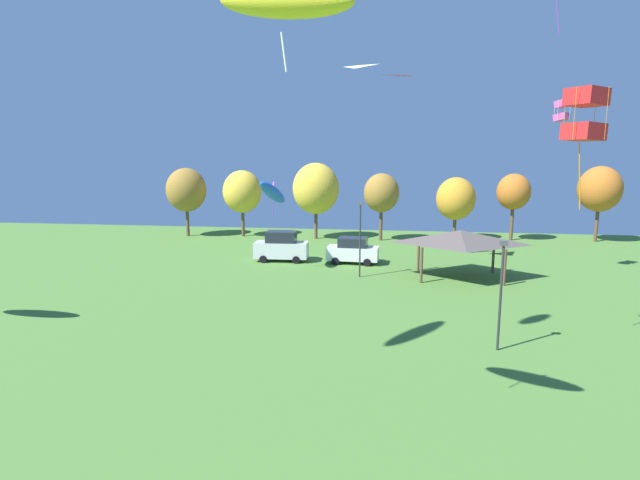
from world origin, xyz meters
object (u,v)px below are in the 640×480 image
(treeline_tree_0, at_px, (186,190))
(kite_flying_9, at_px, (283,1))
(parked_car_second_from_left, at_px, (353,251))
(treeline_tree_2, at_px, (316,189))
(kite_flying_7, at_px, (562,110))
(park_pavilion, at_px, (460,237))
(treeline_tree_6, at_px, (600,189))
(kite_flying_8, at_px, (585,115))
(treeline_tree_3, at_px, (381,193))
(treeline_tree_5, at_px, (514,192))
(kite_flying_3, at_px, (354,79))
(parked_car_leftmost, at_px, (281,247))
(kite_flying_0, at_px, (273,193))
(treeline_tree_1, at_px, (242,192))
(light_post_1, at_px, (360,235))
(light_post_0, at_px, (501,288))
(kite_flying_6, at_px, (407,86))

(treeline_tree_0, bearing_deg, kite_flying_9, -63.66)
(parked_car_second_from_left, xyz_separation_m, treeline_tree_2, (-5.01, 12.30, 4.41))
(kite_flying_7, relative_size, park_pavilion, 0.21)
(park_pavilion, bearing_deg, treeline_tree_6, 48.04)
(kite_flying_8, relative_size, treeline_tree_2, 0.66)
(treeline_tree_3, height_order, treeline_tree_5, treeline_tree_3)
(kite_flying_3, relative_size, parked_car_second_from_left, 0.58)
(parked_car_leftmost, xyz_separation_m, treeline_tree_0, (-13.54, 12.03, 3.96))
(kite_flying_9, distance_m, park_pavilion, 27.45)
(kite_flying_0, height_order, park_pavilion, kite_flying_0)
(kite_flying_9, height_order, treeline_tree_5, kite_flying_9)
(treeline_tree_1, relative_size, treeline_tree_2, 0.90)
(treeline_tree_1, distance_m, treeline_tree_6, 38.39)
(light_post_1, height_order, treeline_tree_6, treeline_tree_6)
(park_pavilion, bearing_deg, light_post_1, -173.16)
(park_pavilion, xyz_separation_m, light_post_0, (-0.04, -14.36, -0.07))
(kite_flying_7, xyz_separation_m, treeline_tree_6, (9.81, 17.48, -6.67))
(treeline_tree_1, distance_m, treeline_tree_3, 15.60)
(parked_car_leftmost, height_order, treeline_tree_0, treeline_tree_0)
(kite_flying_0, xyz_separation_m, kite_flying_8, (17.58, -13.41, 4.63))
(parked_car_second_from_left, distance_m, treeline_tree_3, 12.95)
(kite_flying_7, relative_size, kite_flying_8, 0.28)
(kite_flying_3, height_order, kite_flying_8, kite_flying_3)
(treeline_tree_2, distance_m, treeline_tree_5, 21.23)
(kite_flying_3, height_order, treeline_tree_2, kite_flying_3)
(park_pavilion, height_order, treeline_tree_0, treeline_tree_0)
(kite_flying_7, height_order, park_pavilion, kite_flying_7)
(treeline_tree_2, relative_size, treeline_tree_3, 1.15)
(kite_flying_0, distance_m, treeline_tree_3, 17.94)
(park_pavilion, bearing_deg, parked_car_leftmost, 164.65)
(treeline_tree_1, bearing_deg, kite_flying_8, -50.21)
(treeline_tree_5, bearing_deg, treeline_tree_1, -177.38)
(kite_flying_0, relative_size, light_post_1, 0.77)
(kite_flying_0, distance_m, kite_flying_6, 12.87)
(kite_flying_6, xyz_separation_m, light_post_1, (-3.24, -2.09, -10.90))
(treeline_tree_0, bearing_deg, park_pavilion, -29.73)
(kite_flying_0, distance_m, park_pavilion, 14.59)
(light_post_0, xyz_separation_m, treeline_tree_0, (-27.98, 30.36, 2.23))
(treeline_tree_6, bearing_deg, treeline_tree_0, -176.82)
(kite_flying_6, distance_m, parked_car_leftmost, 16.72)
(kite_flying_0, relative_size, treeline_tree_0, 0.57)
(park_pavilion, xyz_separation_m, treeline_tree_1, (-21.74, 16.78, 1.97))
(treeline_tree_1, bearing_deg, parked_car_leftmost, -60.45)
(light_post_1, bearing_deg, kite_flying_3, 105.84)
(treeline_tree_1, relative_size, treeline_tree_3, 1.03)
(kite_flying_6, bearing_deg, kite_flying_8, -62.79)
(kite_flying_7, xyz_separation_m, parked_car_second_from_left, (-15.07, 2.93, -11.15))
(light_post_1, relative_size, treeline_tree_5, 0.79)
(light_post_1, bearing_deg, kite_flying_8, -49.27)
(kite_flying_0, height_order, kite_flying_3, kite_flying_3)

